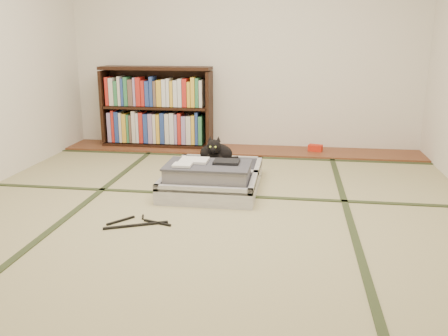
# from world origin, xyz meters

# --- Properties ---
(floor) EXTENTS (4.50, 4.50, 0.00)m
(floor) POSITION_xyz_m (0.00, 0.00, 0.00)
(floor) COLOR tan
(floor) RESTS_ON ground
(wood_strip) EXTENTS (4.00, 0.50, 0.02)m
(wood_strip) POSITION_xyz_m (0.00, 2.00, 0.01)
(wood_strip) COLOR brown
(wood_strip) RESTS_ON ground
(red_item) EXTENTS (0.17, 0.13, 0.07)m
(red_item) POSITION_xyz_m (0.83, 2.03, 0.06)
(red_item) COLOR red
(red_item) RESTS_ON wood_strip
(room_shell) EXTENTS (4.50, 4.50, 4.50)m
(room_shell) POSITION_xyz_m (0.00, 0.00, 1.46)
(room_shell) COLOR white
(room_shell) RESTS_ON ground
(tatami_borders) EXTENTS (4.00, 4.50, 0.01)m
(tatami_borders) POSITION_xyz_m (0.00, 0.49, 0.00)
(tatami_borders) COLOR #2D381E
(tatami_borders) RESTS_ON ground
(bookcase) EXTENTS (1.27, 0.29, 0.92)m
(bookcase) POSITION_xyz_m (-0.99, 2.07, 0.45)
(bookcase) COLOR black
(bookcase) RESTS_ON wood_strip
(suitcase) EXTENTS (0.76, 1.02, 0.30)m
(suitcase) POSITION_xyz_m (-0.08, 0.56, 0.11)
(suitcase) COLOR silver
(suitcase) RESTS_ON floor
(cat) EXTENTS (0.34, 0.34, 0.27)m
(cat) POSITION_xyz_m (-0.10, 0.85, 0.25)
(cat) COLOR black
(cat) RESTS_ON suitcase
(cable_coil) EXTENTS (0.11, 0.11, 0.03)m
(cable_coil) POSITION_xyz_m (0.08, 0.88, 0.16)
(cable_coil) COLOR white
(cable_coil) RESTS_ON suitcase
(hanger) EXTENTS (0.45, 0.29, 0.01)m
(hanger) POSITION_xyz_m (-0.46, -0.29, 0.01)
(hanger) COLOR black
(hanger) RESTS_ON floor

